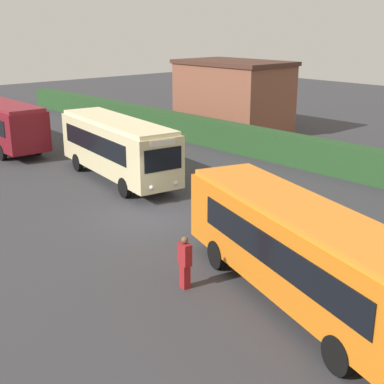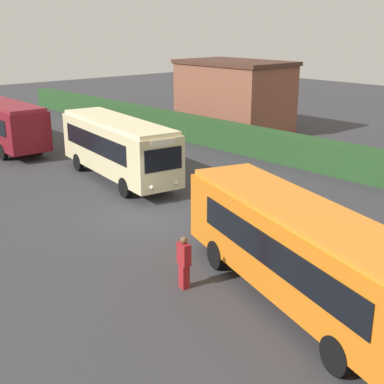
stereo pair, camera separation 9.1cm
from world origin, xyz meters
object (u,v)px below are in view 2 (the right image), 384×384
Objects in this scene: bus_maroon at (0,121)px; bus_cream at (118,146)px; bus_orange at (300,249)px; person_left at (184,261)px.

bus_maroon is 1.06× the size of bus_cream.
person_left is (-3.05, -1.89, -0.87)m from bus_orange.
bus_cream reaches higher than bus_orange.
bus_cream is at bearing 3.77° from bus_orange.
bus_maroon is at bearing 90.80° from person_left.
bus_cream reaches higher than bus_maroon.
bus_orange is (14.80, -3.64, -0.10)m from bus_cream.
person_left is at bearing 172.18° from bus_maroon.
bus_maroon is 5.91× the size of person_left.
bus_maroon reaches higher than person_left.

